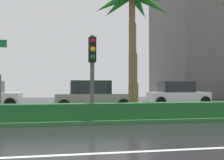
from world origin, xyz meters
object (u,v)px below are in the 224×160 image
at_px(palm_tree_centre, 132,9).
at_px(traffic_signal_median_right, 92,61).
at_px(car_in_traffic_third, 92,96).
at_px(car_in_traffic_fourth, 177,94).

xyz_separation_m(palm_tree_centre, traffic_signal_median_right, (-2.04, -1.70, -2.59)).
xyz_separation_m(palm_tree_centre, car_in_traffic_third, (-1.46, 3.75, -4.12)).
bearing_deg(palm_tree_centre, traffic_signal_median_right, -140.11).
bearing_deg(car_in_traffic_third, palm_tree_centre, -68.76).
xyz_separation_m(car_in_traffic_third, car_in_traffic_fourth, (6.53, 2.68, 0.00)).
height_order(palm_tree_centre, traffic_signal_median_right, palm_tree_centre).
relative_size(traffic_signal_median_right, car_in_traffic_third, 0.74).
distance_m(traffic_signal_median_right, car_in_traffic_third, 5.70).
bearing_deg(palm_tree_centre, car_in_traffic_third, 111.24).
bearing_deg(car_in_traffic_fourth, palm_tree_centre, -128.27).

